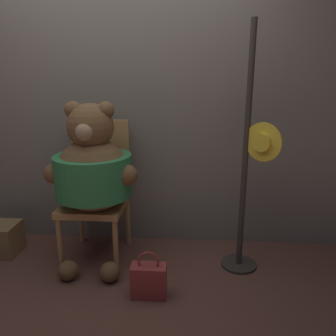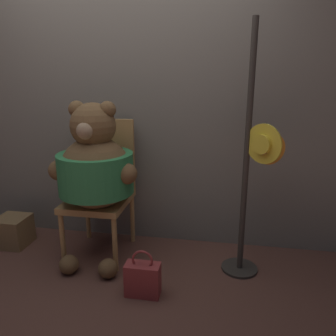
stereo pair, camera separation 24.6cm
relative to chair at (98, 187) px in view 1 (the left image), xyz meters
The scene contains 7 objects.
ground_plane 0.71m from the chair, 67.32° to the right, with size 14.00×14.00×0.00m, color brown.
wall_back 0.83m from the chair, 62.05° to the left, with size 8.00×0.10×2.68m.
chair is the anchor object (origin of this frame).
teddy_bear 0.28m from the chair, 81.38° to the right, with size 0.71×0.63×1.30m.
hat_display_rack 1.26m from the chair, ahead, with size 0.42×0.32×1.85m.
handbag_on_ground 0.90m from the chair, 50.29° to the right, with size 0.24×0.12×0.34m.
wooden_crate 0.95m from the chair, behind, with size 0.26×0.26×0.26m.
Camera 1 is at (0.60, -2.16, 1.46)m, focal length 35.00 mm.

